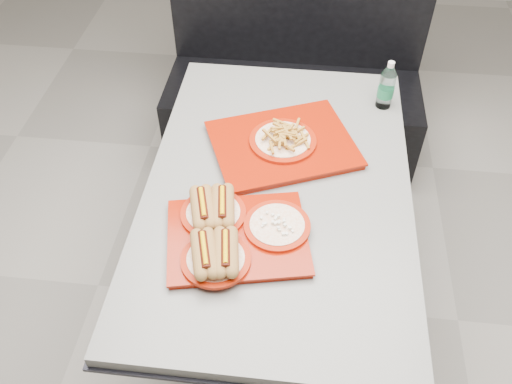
# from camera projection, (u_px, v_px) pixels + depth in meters

# --- Properties ---
(ground) EXTENTS (6.00, 6.00, 0.00)m
(ground) POSITION_uv_depth(u_px,v_px,m) (273.00, 302.00, 2.40)
(ground) COLOR gray
(ground) RESTS_ON ground
(diner_table) EXTENTS (0.92, 1.42, 0.75)m
(diner_table) POSITION_uv_depth(u_px,v_px,m) (277.00, 215.00, 1.97)
(diner_table) COLOR black
(diner_table) RESTS_ON ground
(booth_bench) EXTENTS (1.30, 0.57, 1.35)m
(booth_bench) POSITION_uv_depth(u_px,v_px,m) (294.00, 84.00, 2.86)
(booth_bench) COLOR black
(booth_bench) RESTS_ON ground
(tray_near) EXTENTS (0.49, 0.42, 0.09)m
(tray_near) POSITION_uv_depth(u_px,v_px,m) (231.00, 233.00, 1.66)
(tray_near) COLOR #8C1503
(tray_near) RESTS_ON diner_table
(tray_far) EXTENTS (0.61, 0.55, 0.10)m
(tray_far) POSITION_uv_depth(u_px,v_px,m) (283.00, 142.00, 1.96)
(tray_far) COLOR #8C1503
(tray_far) RESTS_ON diner_table
(water_bottle) EXTENTS (0.06, 0.06, 0.20)m
(water_bottle) POSITION_uv_depth(u_px,v_px,m) (386.00, 87.00, 2.09)
(water_bottle) COLOR silver
(water_bottle) RESTS_ON diner_table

